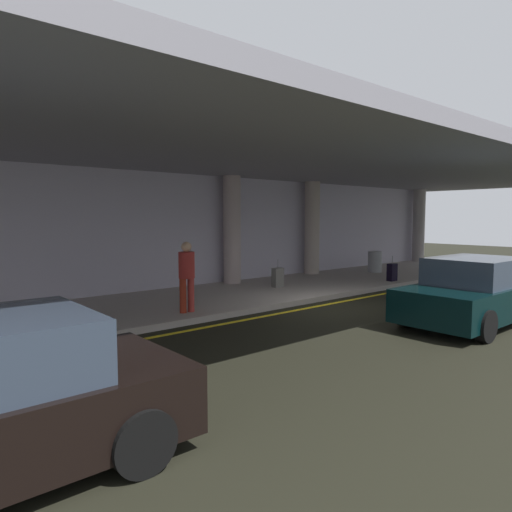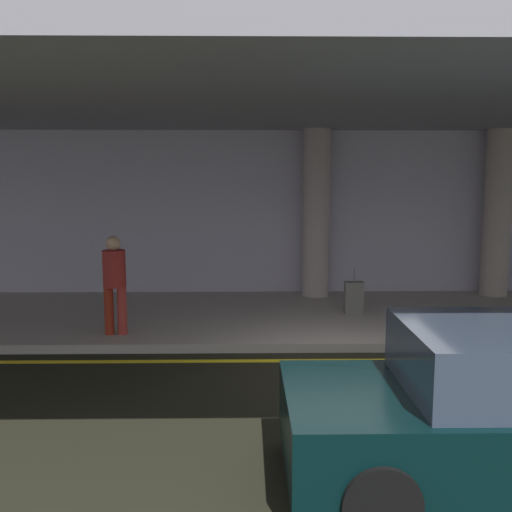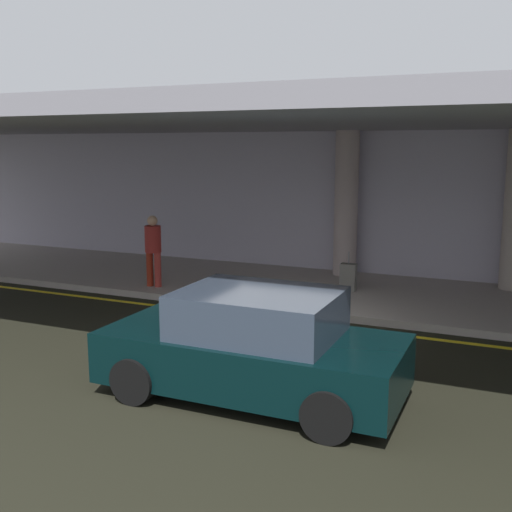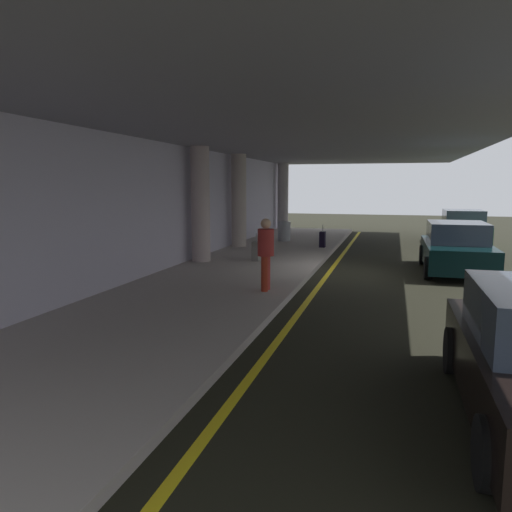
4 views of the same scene
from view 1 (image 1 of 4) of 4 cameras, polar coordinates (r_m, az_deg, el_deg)
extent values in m
plane|color=black|center=(12.28, 10.71, -6.49)|extent=(60.00, 60.00, 0.00)
cube|color=#A59B94|center=(14.38, 1.04, -4.43)|extent=(26.00, 4.20, 0.15)
cube|color=yellow|center=(12.66, 8.58, -6.09)|extent=(26.00, 0.14, 0.01)
cylinder|color=#AC9996|center=(15.49, -3.03, 3.30)|extent=(0.60, 0.60, 3.65)
cylinder|color=#AB9C91|center=(18.19, 7.06, 3.51)|extent=(0.60, 0.60, 3.65)
cylinder|color=#9E9694|center=(24.68, 19.77, 3.62)|extent=(0.60, 0.60, 3.65)
cube|color=gray|center=(13.90, 2.46, 11.27)|extent=(28.00, 13.20, 0.30)
cube|color=#B5AEC1|center=(15.96, -4.30, 3.07)|extent=(26.00, 0.30, 3.80)
cube|color=black|center=(11.36, 25.59, -4.99)|extent=(4.10, 1.80, 0.70)
cube|color=#2D3847|center=(11.36, 25.92, -1.69)|extent=(2.10, 1.60, 0.60)
cylinder|color=black|center=(12.95, 24.57, -4.81)|extent=(0.64, 0.22, 0.64)
cylinder|color=black|center=(10.60, 18.31, -6.70)|extent=(0.64, 0.22, 0.64)
cylinder|color=black|center=(9.85, 26.85, -7.86)|extent=(0.64, 0.22, 0.64)
cylinder|color=black|center=(6.15, -21.37, -15.29)|extent=(0.64, 0.22, 0.64)
cylinder|color=black|center=(4.70, -14.08, -21.66)|extent=(0.64, 0.22, 0.64)
cylinder|color=maroon|center=(10.87, -9.16, -4.94)|extent=(0.16, 0.16, 0.82)
cylinder|color=#A4302A|center=(10.98, -8.18, -4.83)|extent=(0.16, 0.16, 0.82)
cylinder|color=maroon|center=(10.83, -8.71, -1.13)|extent=(0.38, 0.38, 0.62)
sphere|color=tan|center=(10.79, -8.74, 1.14)|extent=(0.24, 0.24, 0.24)
cube|color=black|center=(16.78, 16.73, -1.96)|extent=(0.36, 0.22, 0.62)
cylinder|color=slate|center=(16.73, 16.77, -0.43)|extent=(0.02, 0.02, 0.28)
cube|color=#625F5A|center=(14.68, 2.75, -2.72)|extent=(0.36, 0.22, 0.62)
cylinder|color=slate|center=(14.62, 2.76, -0.97)|extent=(0.02, 0.02, 0.28)
cylinder|color=gray|center=(19.28, 14.71, -0.70)|extent=(0.56, 0.56, 0.85)
camera|label=2|loc=(7.89, 54.77, 6.31)|focal=41.66mm
camera|label=3|loc=(13.83, 61.59, 6.46)|focal=42.90mm
camera|label=4|loc=(8.16, -79.23, 2.14)|focal=34.04mm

